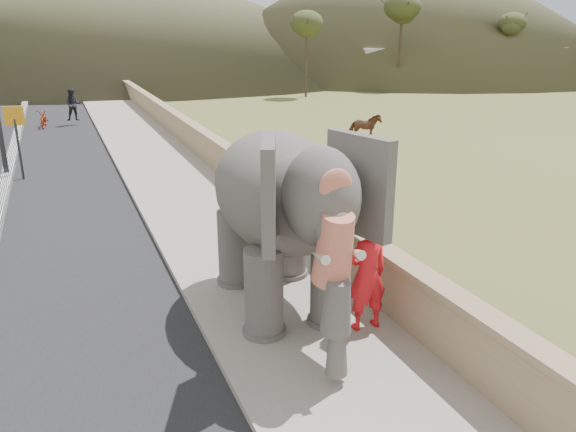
# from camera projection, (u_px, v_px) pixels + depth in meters

# --- Properties ---
(ground) EXTENTS (160.00, 160.00, 0.00)m
(ground) POSITION_uv_depth(u_px,v_px,m) (277.00, 306.00, 10.09)
(ground) COLOR olive
(ground) RESTS_ON ground
(road) EXTENTS (7.00, 120.00, 0.03)m
(road) POSITION_uv_depth(u_px,v_px,m) (4.00, 192.00, 17.04)
(road) COLOR black
(road) RESTS_ON ground
(median) EXTENTS (0.35, 120.00, 0.22)m
(median) POSITION_uv_depth(u_px,v_px,m) (4.00, 189.00, 17.01)
(median) COLOR black
(median) RESTS_ON ground
(walkway) EXTENTS (3.00, 120.00, 0.15)m
(walkway) POSITION_uv_depth(u_px,v_px,m) (169.00, 175.00, 18.82)
(walkway) COLOR #9E9687
(walkway) RESTS_ON ground
(parapet) EXTENTS (0.30, 120.00, 1.10)m
(parapet) POSITION_uv_depth(u_px,v_px,m) (216.00, 157.00, 19.27)
(parapet) COLOR tan
(parapet) RESTS_ON ground
(signboard) EXTENTS (0.60, 0.08, 2.40)m
(signboard) POSITION_uv_depth(u_px,v_px,m) (16.00, 130.00, 17.95)
(signboard) COLOR #2D2D33
(signboard) RESTS_ON ground
(cow) EXTENTS (1.49, 0.93, 1.16)m
(cow) POSITION_uv_depth(u_px,v_px,m) (365.00, 127.00, 24.72)
(cow) COLOR brown
(cow) RESTS_ON ground
(distant_car) EXTENTS (4.32, 1.96, 1.44)m
(distant_car) POSITION_uv_depth(u_px,v_px,m) (294.00, 78.00, 47.14)
(distant_car) COLOR #B6B7BD
(distant_car) RESTS_ON ground
(bus_white) EXTENTS (11.28, 4.84, 3.10)m
(bus_white) POSITION_uv_depth(u_px,v_px,m) (421.00, 66.00, 49.15)
(bus_white) COLOR silver
(bus_white) RESTS_ON ground
(bus_orange) EXTENTS (11.23, 3.89, 3.10)m
(bus_orange) POSITION_uv_depth(u_px,v_px,m) (503.00, 66.00, 49.43)
(bus_orange) COLOR gold
(bus_orange) RESTS_ON ground
(hill_far) EXTENTS (80.00, 80.00, 14.00)m
(hill_far) POSITION_uv_depth(u_px,v_px,m) (112.00, 9.00, 70.98)
(hill_far) COLOR brown
(hill_far) RESTS_ON ground
(elephant_and_man) EXTENTS (2.54, 4.52, 3.18)m
(elephant_and_man) POSITION_uv_depth(u_px,v_px,m) (280.00, 217.00, 9.47)
(elephant_and_man) COLOR #615C58
(elephant_and_man) RESTS_ON ground
(motorcyclist) EXTENTS (2.23, 1.74, 1.87)m
(motorcyclist) POSITION_uv_depth(u_px,v_px,m) (58.00, 112.00, 28.14)
(motorcyclist) COLOR maroon
(motorcyclist) RESTS_ON ground
(trees) EXTENTS (48.35, 42.60, 9.77)m
(trees) POSITION_uv_depth(u_px,v_px,m) (87.00, 39.00, 34.24)
(trees) COLOR #473828
(trees) RESTS_ON ground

